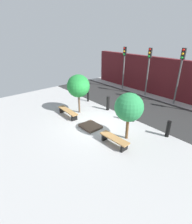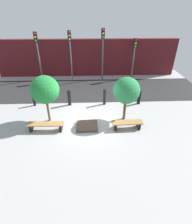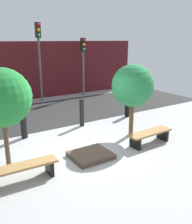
{
  "view_description": "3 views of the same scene",
  "coord_description": "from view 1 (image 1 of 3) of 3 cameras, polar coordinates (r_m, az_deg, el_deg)",
  "views": [
    {
      "loc": [
        7.17,
        -6.35,
        5.25
      ],
      "look_at": [
        0.3,
        -0.49,
        1.06
      ],
      "focal_mm": 28.0,
      "sensor_mm": 36.0,
      "label": 1
    },
    {
      "loc": [
        0.19,
        -8.45,
        5.74
      ],
      "look_at": [
        0.51,
        -0.38,
        0.78
      ],
      "focal_mm": 28.0,
      "sensor_mm": 36.0,
      "label": 2
    },
    {
      "loc": [
        -3.48,
        -6.38,
        3.35
      ],
      "look_at": [
        0.47,
        -0.24,
        1.21
      ],
      "focal_mm": 40.0,
      "sensor_mm": 36.0,
      "label": 3
    }
  ],
  "objects": [
    {
      "name": "traffic_light_mid_east",
      "position": [
        14.52,
        25.91,
        13.03
      ],
      "size": [
        0.28,
        0.27,
        4.19
      ],
      "color": "#505050",
      "rests_on": "ground"
    },
    {
      "name": "ground_plane",
      "position": [
        10.92,
        0.93,
        -3.85
      ],
      "size": [
        18.0,
        18.0,
        0.0
      ],
      "primitive_type": "plane",
      "color": "#A3A3A3"
    },
    {
      "name": "bollard_right",
      "position": [
        10.21,
        22.47,
        -5.14
      ],
      "size": [
        0.21,
        0.21,
        0.93
      ],
      "primitive_type": "cylinder",
      "color": "black",
      "rests_on": "ground"
    },
    {
      "name": "tree_behind_left_bench",
      "position": [
        11.81,
        -5.77,
        8.42
      ],
      "size": [
        1.52,
        1.52,
        2.7
      ],
      "color": "brown",
      "rests_on": "ground"
    },
    {
      "name": "building_facade",
      "position": [
        16.22,
        22.34,
        10.12
      ],
      "size": [
        16.2,
        0.5,
        3.24
      ],
      "primitive_type": "cube",
      "color": "#511419",
      "rests_on": "ground"
    },
    {
      "name": "traffic_light_west",
      "position": [
        17.42,
        9.18,
        16.21
      ],
      "size": [
        0.28,
        0.27,
        3.95
      ],
      "color": "#5D5D5D",
      "rests_on": "ground"
    },
    {
      "name": "tree_behind_right_bench",
      "position": [
        8.84,
        10.71,
        1.47
      ],
      "size": [
        1.46,
        1.46,
        2.54
      ],
      "color": "brown",
      "rests_on": "ground"
    },
    {
      "name": "bench_right",
      "position": [
        8.91,
        6.0,
        -8.98
      ],
      "size": [
        1.66,
        0.5,
        0.42
      ],
      "rotation": [
        0.0,
        0.0,
        0.03
      ],
      "color": "black",
      "rests_on": "ground"
    },
    {
      "name": "bench_left",
      "position": [
        11.89,
        -9.17,
        0.07
      ],
      "size": [
        1.95,
        0.47,
        0.44
      ],
      "rotation": [
        0.0,
        0.0,
        -0.03
      ],
      "color": "black",
      "rests_on": "ground"
    },
    {
      "name": "bollard_far_left",
      "position": [
        14.31,
        -2.63,
        5.17
      ],
      "size": [
        0.16,
        0.16,
        0.85
      ],
      "primitive_type": "cylinder",
      "color": "black",
      "rests_on": "ground"
    },
    {
      "name": "bollard_left",
      "position": [
        12.64,
        3.9,
        2.84
      ],
      "size": [
        0.22,
        0.22,
        1.04
      ],
      "primitive_type": "cylinder",
      "color": "black",
      "rests_on": "ground"
    },
    {
      "name": "bollard_center",
      "position": [
        11.22,
        12.21,
        -0.48
      ],
      "size": [
        0.18,
        0.18,
        1.09
      ],
      "primitive_type": "cylinder",
      "color": "black",
      "rests_on": "ground"
    },
    {
      "name": "road_strip",
      "position": [
        13.86,
        14.4,
        1.84
      ],
      "size": [
        18.0,
        4.31,
        0.01
      ],
      "primitive_type": "cube",
      "color": "#282828",
      "rests_on": "ground"
    },
    {
      "name": "planter_bed",
      "position": [
        10.51,
        -1.83,
        -4.67
      ],
      "size": [
        1.15,
        0.99,
        0.14
      ],
      "primitive_type": "cube",
      "color": "#4E3D32",
      "rests_on": "ground"
    },
    {
      "name": "traffic_light_mid_west",
      "position": [
        15.81,
        16.83,
        14.84
      ],
      "size": [
        0.28,
        0.27,
        4.03
      ],
      "color": "#5E5E5E",
      "rests_on": "ground"
    }
  ]
}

